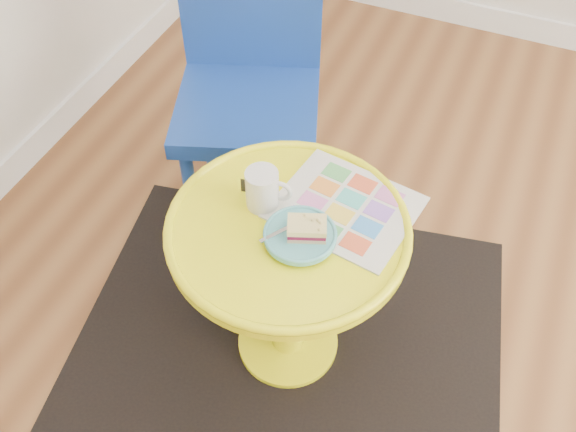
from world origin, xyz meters
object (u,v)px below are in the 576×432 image
at_px(newspaper, 345,207).
at_px(mug, 263,188).
at_px(side_table, 288,266).
at_px(plate, 300,235).
at_px(chair, 249,76).

height_order(newspaper, mug, mug).
height_order(side_table, mug, mug).
distance_m(side_table, plate, 0.19).
distance_m(chair, newspaper, 0.62).
bearing_deg(newspaper, chair, 147.90).
distance_m(side_table, chair, 0.65).
relative_size(side_table, newspaper, 1.80).
relative_size(chair, newspaper, 2.92).
bearing_deg(plate, mug, 150.75).
height_order(side_table, newspaper, newspaper).
xyz_separation_m(mug, plate, (0.13, -0.07, -0.04)).
relative_size(chair, plate, 5.56).
xyz_separation_m(chair, plate, (0.40, -0.55, 0.03)).
relative_size(newspaper, plate, 1.91).
xyz_separation_m(side_table, chair, (-0.35, 0.52, 0.15)).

